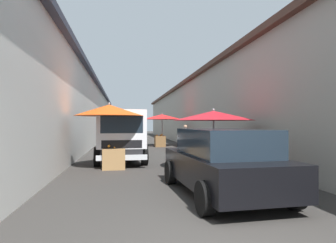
% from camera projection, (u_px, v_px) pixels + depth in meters
% --- Properties ---
extents(ground, '(90.00, 90.00, 0.00)m').
position_uv_depth(ground, '(146.00, 151.00, 16.67)').
color(ground, '#33302D').
extents(building_left_whitewash, '(49.80, 7.50, 4.69)m').
position_uv_depth(building_left_whitewash, '(35.00, 111.00, 17.84)').
color(building_left_whitewash, silver).
rests_on(building_left_whitewash, ground).
extents(building_right_concrete, '(49.80, 7.50, 4.79)m').
position_uv_depth(building_right_concrete, '(240.00, 112.00, 19.98)').
color(building_right_concrete, '#A39E93').
rests_on(building_right_concrete, ground).
extents(fruit_stall_mid_lane, '(2.79, 2.79, 2.31)m').
position_uv_depth(fruit_stall_mid_lane, '(162.00, 120.00, 19.87)').
color(fruit_stall_mid_lane, '#9E9EA3').
rests_on(fruit_stall_mid_lane, ground).
extents(fruit_stall_far_right, '(2.42, 2.42, 2.32)m').
position_uv_depth(fruit_stall_far_right, '(110.00, 119.00, 10.05)').
color(fruit_stall_far_right, '#9E9EA3').
rests_on(fruit_stall_far_right, ground).
extents(fruit_stall_far_left, '(2.76, 2.76, 2.09)m').
position_uv_depth(fruit_stall_far_left, '(213.00, 121.00, 9.72)').
color(fruit_stall_far_left, '#9E9EA3').
rests_on(fruit_stall_far_left, ground).
extents(hatchback_car, '(4.00, 2.10, 1.45)m').
position_uv_depth(hatchback_car, '(222.00, 161.00, 6.31)').
color(hatchback_car, black).
rests_on(hatchback_car, ground).
extents(delivery_truck, '(4.98, 2.10, 2.08)m').
position_uv_depth(delivery_truck, '(121.00, 137.00, 11.35)').
color(delivery_truck, black).
rests_on(delivery_truck, ground).
extents(vendor_by_crates, '(0.21, 0.62, 1.52)m').
position_uv_depth(vendor_by_crates, '(185.00, 137.00, 15.53)').
color(vendor_by_crates, navy).
rests_on(vendor_by_crates, ground).
extents(vendor_in_shade, '(0.64, 0.28, 1.63)m').
position_uv_depth(vendor_in_shade, '(131.00, 136.00, 15.30)').
color(vendor_in_shade, navy).
rests_on(vendor_in_shade, ground).
extents(plastic_stool, '(0.30, 0.30, 0.43)m').
position_uv_depth(plastic_stool, '(184.00, 148.00, 14.84)').
color(plastic_stool, '#194CB2').
rests_on(plastic_stool, ground).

